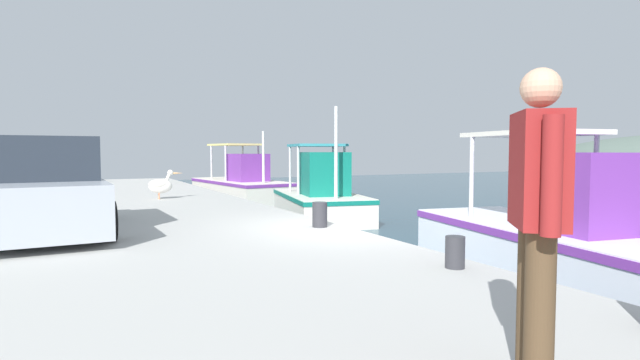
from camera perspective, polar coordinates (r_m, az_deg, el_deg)
quay_pier at (r=7.67m, az=-31.57°, el=-10.26°), size 36.00×10.00×0.80m
fishing_boat_nearest at (r=21.44m, az=-9.18°, el=-0.58°), size 6.24×2.91×2.93m
fishing_boat_second at (r=15.26m, az=0.09°, el=-2.12°), size 4.98×3.06×3.39m
fishing_boat_third at (r=8.78m, az=25.45°, el=-6.32°), size 5.42×2.86×2.78m
pelican at (r=14.44m, az=-18.07°, el=-0.55°), size 0.37×0.95×0.82m
fisherman_standing at (r=2.99m, az=23.99°, el=-3.27°), size 0.54×0.47×1.80m
parked_car at (r=9.17m, az=-29.48°, el=-0.98°), size 4.16×1.99×1.57m
mooring_bollard_nearest at (r=8.69m, az=-0.03°, el=-4.04°), size 0.27×0.27×0.44m
mooring_bollard_second at (r=5.89m, az=15.43°, el=-8.10°), size 0.22×0.22×0.37m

